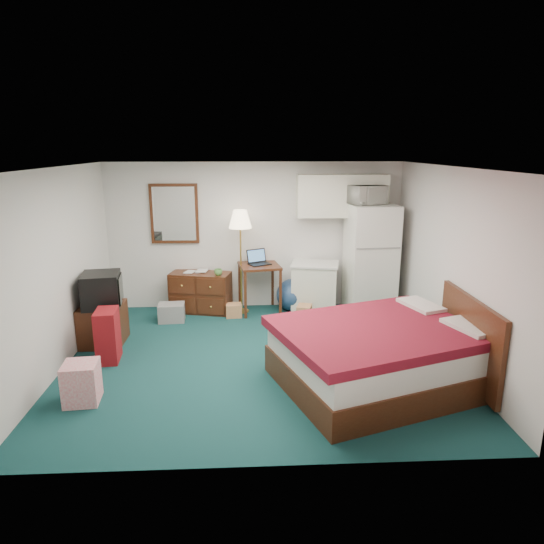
{
  "coord_description": "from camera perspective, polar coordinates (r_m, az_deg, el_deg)",
  "views": [
    {
      "loc": [
        -0.14,
        -5.96,
        2.74
      ],
      "look_at": [
        0.19,
        0.2,
        1.14
      ],
      "focal_mm": 32.0,
      "sensor_mm": 36.0,
      "label": 1
    }
  ],
  "objects": [
    {
      "name": "floor",
      "position": [
        6.57,
        -1.56,
        -10.15
      ],
      "size": [
        5.0,
        4.5,
        0.01
      ],
      "primitive_type": "cube",
      "color": "#0D3535",
      "rests_on": "ground"
    },
    {
      "name": "ceiling",
      "position": [
        5.97,
        -1.72,
        12.21
      ],
      "size": [
        5.0,
        4.5,
        0.01
      ],
      "primitive_type": "cube",
      "color": "silver",
      "rests_on": "walls"
    },
    {
      "name": "walls",
      "position": [
        6.15,
        -1.63,
        0.49
      ],
      "size": [
        5.01,
        4.51,
        2.5
      ],
      "color": "silver",
      "rests_on": "floor"
    },
    {
      "name": "mirror",
      "position": [
        8.34,
        -11.41,
        6.74
      ],
      "size": [
        0.8,
        0.06,
        1.0
      ],
      "primitive_type": null,
      "color": "white",
      "rests_on": "walls"
    },
    {
      "name": "upper_cabinets",
      "position": [
        8.23,
        8.23,
        8.88
      ],
      "size": [
        1.5,
        0.35,
        0.7
      ],
      "primitive_type": null,
      "color": "silver",
      "rests_on": "walls"
    },
    {
      "name": "headboard",
      "position": [
        6.2,
        22.19,
        -7.31
      ],
      "size": [
        0.06,
        1.56,
        1.0
      ],
      "primitive_type": null,
      "color": "#39170A",
      "rests_on": "walls"
    },
    {
      "name": "dresser",
      "position": [
        8.34,
        -8.38,
        -2.36
      ],
      "size": [
        1.07,
        0.66,
        0.68
      ],
      "primitive_type": null,
      "rotation": [
        0.0,
        0.0,
        -0.22
      ],
      "color": "#39170A",
      "rests_on": "floor"
    },
    {
      "name": "floor_lamp",
      "position": [
        8.1,
        -3.69,
        1.17
      ],
      "size": [
        0.48,
        0.48,
        1.74
      ],
      "primitive_type": null,
      "rotation": [
        0.0,
        0.0,
        -0.33
      ],
      "color": "gold",
      "rests_on": "floor"
    },
    {
      "name": "desk",
      "position": [
        8.23,
        -1.48,
        -1.91
      ],
      "size": [
        0.75,
        0.75,
        0.82
      ],
      "primitive_type": null,
      "rotation": [
        0.0,
        0.0,
        0.17
      ],
      "color": "#39170A",
      "rests_on": "floor"
    },
    {
      "name": "exercise_ball",
      "position": [
        8.33,
        2.4,
        -2.7
      ],
      "size": [
        0.57,
        0.57,
        0.55
      ],
      "primitive_type": "sphere",
      "rotation": [
        0.0,
        0.0,
        -0.03
      ],
      "color": "navy",
      "rests_on": "floor"
    },
    {
      "name": "kitchen_counter",
      "position": [
        8.29,
        5.02,
        -1.88
      ],
      "size": [
        0.84,
        0.7,
        0.81
      ],
      "primitive_type": null,
      "rotation": [
        0.0,
        0.0,
        -0.2
      ],
      "color": "silver",
      "rests_on": "floor"
    },
    {
      "name": "fridge",
      "position": [
        8.25,
        11.48,
        1.46
      ],
      "size": [
        0.8,
        0.8,
        1.83
      ],
      "primitive_type": null,
      "rotation": [
        0.0,
        0.0,
        0.06
      ],
      "color": "silver",
      "rests_on": "floor"
    },
    {
      "name": "bed",
      "position": [
        5.91,
        12.6,
        -9.63
      ],
      "size": [
        2.68,
        2.38,
        0.71
      ],
      "primitive_type": null,
      "rotation": [
        0.0,
        0.0,
        0.34
      ],
      "color": "#61051B",
      "rests_on": "floor"
    },
    {
      "name": "tv_stand",
      "position": [
        7.36,
        -19.23,
        -5.8
      ],
      "size": [
        0.57,
        0.63,
        0.57
      ],
      "primitive_type": null,
      "rotation": [
        0.0,
        0.0,
        -0.0
      ],
      "color": "#39170A",
      "rests_on": "floor"
    },
    {
      "name": "suitcase",
      "position": [
        6.74,
        -18.76,
        -7.09
      ],
      "size": [
        0.31,
        0.45,
        0.69
      ],
      "primitive_type": null,
      "rotation": [
        0.0,
        0.0,
        0.09
      ],
      "color": "#680D08",
      "rests_on": "floor"
    },
    {
      "name": "retail_box",
      "position": [
        5.85,
        -21.49,
        -12.03
      ],
      "size": [
        0.4,
        0.4,
        0.46
      ],
      "primitive_type": null,
      "rotation": [
        0.0,
        0.0,
        0.09
      ],
      "color": "white",
      "rests_on": "floor"
    },
    {
      "name": "file_bin",
      "position": [
        8.01,
        -11.73,
        -4.68
      ],
      "size": [
        0.43,
        0.34,
        0.29
      ],
      "primitive_type": null,
      "rotation": [
        0.0,
        0.0,
        0.07
      ],
      "color": "gray",
      "rests_on": "floor"
    },
    {
      "name": "cardboard_box_a",
      "position": [
        8.08,
        -4.52,
        -4.51
      ],
      "size": [
        0.28,
        0.24,
        0.22
      ],
      "primitive_type": null,
      "rotation": [
        0.0,
        0.0,
        0.08
      ],
      "color": "#B5784A",
      "rests_on": "floor"
    },
    {
      "name": "cardboard_box_b",
      "position": [
        7.88,
        3.81,
        -4.84
      ],
      "size": [
        0.28,
        0.31,
        0.26
      ],
      "primitive_type": null,
      "rotation": [
        0.0,
        0.0,
        -0.28
      ],
      "color": "#B5784A",
      "rests_on": "floor"
    },
    {
      "name": "laptop",
      "position": [
        8.11,
        -1.46,
        1.7
      ],
      "size": [
        0.43,
        0.41,
        0.24
      ],
      "primitive_type": null,
      "rotation": [
        0.0,
        0.0,
        0.46
      ],
      "color": "black",
      "rests_on": "desk"
    },
    {
      "name": "crt_tv",
      "position": [
        7.15,
        -19.43,
        -1.99
      ],
      "size": [
        0.59,
        0.63,
        0.48
      ],
      "primitive_type": null,
      "rotation": [
        0.0,
        0.0,
        0.15
      ],
      "color": "black",
      "rests_on": "tv_stand"
    },
    {
      "name": "microwave",
      "position": [
        8.08,
        11.15,
        9.15
      ],
      "size": [
        0.63,
        0.5,
        0.38
      ],
      "primitive_type": "imported",
      "rotation": [
        0.0,
        0.0,
        0.39
      ],
      "color": "silver",
      "rests_on": "fridge"
    },
    {
      "name": "book_a",
      "position": [
        8.3,
        -10.17,
        0.69
      ],
      "size": [
        0.15,
        0.06,
        0.21
      ],
      "primitive_type": "imported",
      "rotation": [
        0.0,
        0.0,
        -0.31
      ],
      "color": "#B5784A",
      "rests_on": "dresser"
    },
    {
      "name": "book_b",
      "position": [
        8.32,
        -8.88,
        0.9
      ],
      "size": [
        0.19,
        0.06,
        0.25
      ],
      "primitive_type": "imported",
      "rotation": [
        0.0,
        0.0,
        -0.17
      ],
      "color": "#B5784A",
      "rests_on": "dresser"
    },
    {
      "name": "mug",
      "position": [
        8.03,
        -6.35,
        0.07
      ],
      "size": [
        0.16,
        0.14,
        0.14
      ],
      "primitive_type": "imported",
      "rotation": [
        0.0,
        0.0,
        -0.24
      ],
      "color": "#559041",
      "rests_on": "dresser"
    }
  ]
}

